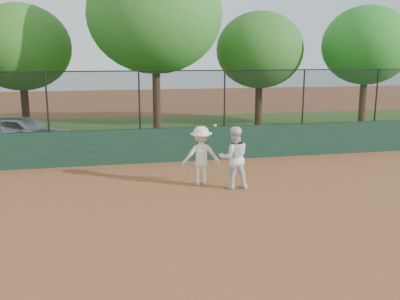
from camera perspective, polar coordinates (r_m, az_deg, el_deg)
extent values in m
plane|color=#955430|center=(10.10, -1.86, -9.45)|extent=(80.00, 80.00, 0.00)
cube|color=#193826|center=(15.65, -5.77, 0.57)|extent=(26.00, 0.20, 1.20)
cube|color=#2C5019|center=(21.63, -7.51, 2.12)|extent=(36.00, 12.00, 0.01)
imported|color=#B0B4BA|center=(18.69, -22.19, 2.01)|extent=(4.59, 2.84, 1.46)
imported|color=white|center=(12.53, 4.37, -0.99)|extent=(0.90, 0.72, 1.76)
imported|color=white|center=(12.87, 0.13, -0.72)|extent=(1.13, 0.68, 1.71)
sphere|color=#D2F436|center=(12.62, 1.97, 3.16)|extent=(0.08, 0.08, 0.08)
cube|color=black|center=(15.41, -5.90, 6.41)|extent=(26.00, 0.02, 2.00)
cylinder|color=black|center=(15.35, -5.98, 10.05)|extent=(26.00, 0.04, 0.04)
cylinder|color=black|center=(15.44, -18.99, 5.83)|extent=(0.06, 0.06, 2.00)
cylinder|color=black|center=(15.37, -7.76, 6.35)|extent=(0.06, 0.06, 2.00)
cylinder|color=black|center=(15.88, 3.16, 6.62)|extent=(0.06, 0.06, 2.00)
cylinder|color=black|center=(16.91, 13.09, 6.66)|extent=(0.06, 0.06, 2.00)
cylinder|color=black|center=(18.38, 21.66, 6.53)|extent=(0.06, 0.06, 2.00)
cylinder|color=#412916|center=(22.96, -21.42, 4.80)|extent=(0.36, 0.36, 2.26)
ellipsoid|color=#2D641D|center=(22.82, -21.99, 12.09)|extent=(4.64, 4.22, 4.01)
cylinder|color=#4D2F1B|center=(20.43, -5.57, 6.01)|extent=(0.36, 0.36, 3.13)
ellipsoid|color=#2D6E23|center=(20.39, -5.80, 16.84)|extent=(5.91, 5.38, 5.11)
cylinder|color=#422916|center=(23.37, 7.49, 5.61)|extent=(0.36, 0.36, 2.23)
ellipsoid|color=#2D611F|center=(23.22, 7.68, 12.56)|extent=(4.45, 4.04, 3.84)
cylinder|color=#4D331B|center=(24.59, 20.06, 5.52)|extent=(0.36, 0.36, 2.42)
ellipsoid|color=#257220|center=(24.47, 20.57, 12.44)|extent=(4.55, 4.14, 3.93)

